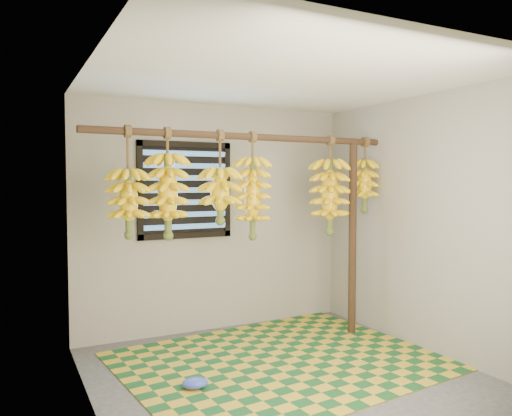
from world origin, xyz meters
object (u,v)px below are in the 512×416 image
banana_bunch_d (253,198)px  banana_bunch_f (365,185)px  woven_mat (282,361)px  plastic_bag (195,383)px  banana_bunch_b (168,196)px  banana_bunch_a (129,203)px  banana_bunch_e (330,197)px  banana_bunch_c (220,195)px  support_post (352,238)px

banana_bunch_d → banana_bunch_f: size_ratio=1.27×
woven_mat → plastic_bag: (-0.89, -0.23, 0.05)m
plastic_bag → banana_bunch_d: size_ratio=0.20×
banana_bunch_b → woven_mat: bearing=-22.9°
banana_bunch_a → banana_bunch_f: bearing=0.0°
banana_bunch_b → banana_bunch_e: bearing=0.0°
banana_bunch_c → woven_mat: bearing=-42.1°
banana_bunch_a → banana_bunch_f: 2.46m
banana_bunch_a → banana_bunch_d: 1.15m
plastic_bag → banana_bunch_b: bearing=91.3°
banana_bunch_b → banana_bunch_d: (0.81, -0.00, -0.03)m
banana_bunch_c → banana_bunch_f: (1.64, 0.00, 0.08)m
banana_bunch_c → banana_bunch_d: bearing=-0.0°
banana_bunch_b → banana_bunch_f: size_ratio=1.21×
banana_bunch_d → banana_bunch_e: 0.87m
banana_bunch_a → banana_bunch_f: same height
plastic_bag → banana_bunch_a: banana_bunch_a is taller
plastic_bag → banana_bunch_c: 1.61m
support_post → banana_bunch_b: size_ratio=2.11×
banana_bunch_d → woven_mat: bearing=-75.7°
banana_bunch_d → plastic_bag: bearing=-142.4°
plastic_bag → banana_bunch_e: bearing=20.2°
banana_bunch_f → banana_bunch_b: bearing=180.0°
banana_bunch_b → banana_bunch_e: (1.68, 0.00, -0.03)m
banana_bunch_d → banana_bunch_f: same height
plastic_bag → banana_bunch_d: banana_bunch_d is taller
woven_mat → support_post: bearing=19.8°
support_post → banana_bunch_b: (-1.97, 0.00, 0.47)m
woven_mat → banana_bunch_c: (-0.42, 0.38, 1.46)m
banana_bunch_e → banana_bunch_d: bearing=-180.0°
woven_mat → banana_bunch_b: 1.76m
support_post → banana_bunch_e: bearing=180.0°
plastic_bag → banana_bunch_f: (2.11, 0.61, 1.50)m
banana_bunch_e → banana_bunch_a: bearing=180.0°
woven_mat → banana_bunch_e: (0.77, 0.38, 1.43)m
plastic_bag → banana_bunch_e: (1.67, 0.61, 1.38)m
support_post → banana_bunch_a: banana_bunch_a is taller
banana_bunch_d → support_post: bearing=0.0°
woven_mat → banana_bunch_e: 1.67m
support_post → banana_bunch_d: (-1.16, -0.00, 0.44)m
banana_bunch_b → banana_bunch_c: (0.48, 0.00, -0.00)m
woven_mat → banana_bunch_c: 1.57m
banana_bunch_e → banana_bunch_f: same height
woven_mat → banana_bunch_a: bearing=162.9°
banana_bunch_f → banana_bunch_a: bearing=180.0°
banana_bunch_c → banana_bunch_f: bearing=0.0°
support_post → banana_bunch_d: banana_bunch_d is taller
banana_bunch_b → banana_bunch_d: same height
plastic_bag → banana_bunch_e: size_ratio=0.21×
banana_bunch_c → banana_bunch_d: 0.33m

